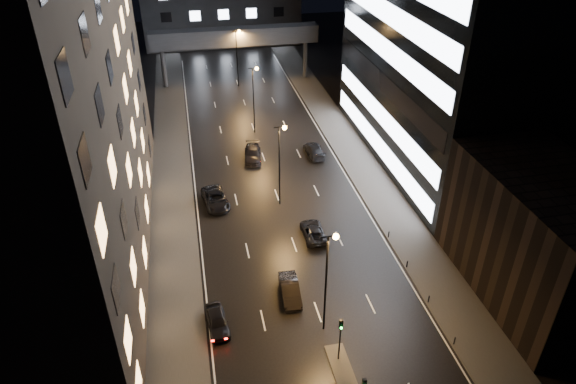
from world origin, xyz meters
name	(u,v)px	position (x,y,z in m)	size (l,w,h in m)	color
ground	(263,157)	(0.00, 40.00, 0.00)	(160.00, 160.00, 0.00)	black
sidewalk_left	(172,184)	(-12.50, 35.00, 0.07)	(5.00, 110.00, 0.15)	#383533
sidewalk_right	(361,165)	(12.50, 35.00, 0.07)	(5.00, 110.00, 0.15)	#383533
building_left	(25,62)	(-22.50, 24.00, 20.00)	(15.00, 48.00, 40.00)	#2D2319
building_right_low	(540,238)	(20.00, 9.00, 6.00)	(10.00, 18.00, 12.00)	black
skybridge	(235,37)	(0.00, 70.00, 8.34)	(30.00, 3.00, 10.00)	#333335
traffic_signal_near	(340,333)	(0.30, 4.49, 3.09)	(0.28, 0.34, 4.40)	black
bollard_row	(441,320)	(10.20, 6.50, 0.45)	(0.12, 25.12, 0.90)	black
streetlight_near	(328,271)	(0.16, 8.00, 6.50)	(1.45, 0.50, 10.15)	black
streetlight_mid_a	(281,156)	(0.16, 28.00, 6.50)	(1.45, 0.50, 10.15)	black
streetlight_mid_b	(254,92)	(0.16, 48.00, 6.50)	(1.45, 0.50, 10.15)	black
streetlight_far	(238,51)	(0.16, 68.00, 6.50)	(1.45, 0.50, 10.15)	black
car_away_a	(217,321)	(-9.00, 10.01, 0.73)	(1.73, 4.31, 1.47)	black
car_away_b	(290,290)	(-2.03, 12.50, 0.78)	(1.65, 4.73, 1.56)	black
car_away_c	(215,199)	(-7.48, 29.41, 0.79)	(2.64, 5.72, 1.59)	black
car_away_d	(253,154)	(-1.50, 39.68, 0.79)	(2.22, 5.47, 1.59)	black
car_toward_a	(313,231)	(2.33, 20.99, 0.67)	(2.24, 4.85, 1.35)	black
car_toward_b	(314,150)	(7.00, 39.07, 0.78)	(2.17, 5.35, 1.55)	black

